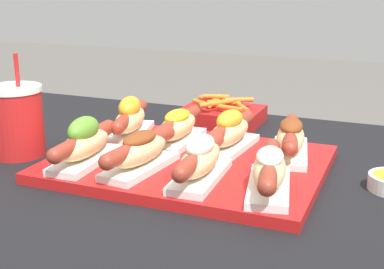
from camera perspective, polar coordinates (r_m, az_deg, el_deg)
serving_tray at (r=0.93m, az=-0.47°, el=-3.21°), size 0.46×0.35×0.02m
hot_dog_0 at (r=0.92m, az=-11.42°, el=-0.90°), size 0.07×0.20×0.08m
hot_dog_1 at (r=0.88m, az=-5.58°, el=-1.76°), size 0.08×0.20×0.06m
hot_dog_2 at (r=0.83m, az=0.88°, el=-2.66°), size 0.07×0.20×0.07m
hot_dog_3 at (r=0.80m, az=8.26°, el=-3.77°), size 0.09×0.20×0.07m
hot_dog_4 at (r=1.06m, az=-6.63°, el=1.68°), size 0.09×0.20×0.08m
hot_dog_5 at (r=1.01m, az=-1.55°, el=0.83°), size 0.06×0.20×0.07m
hot_dog_6 at (r=0.97m, az=4.02°, el=0.30°), size 0.07×0.20×0.07m
hot_dog_7 at (r=0.96m, az=10.47°, el=-0.37°), size 0.09×0.20×0.07m
drink_cup at (r=1.04m, az=-18.22°, el=1.41°), size 0.10×0.10×0.19m
fries_basket at (r=1.22m, az=3.22°, el=2.16°), size 0.18×0.15×0.06m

